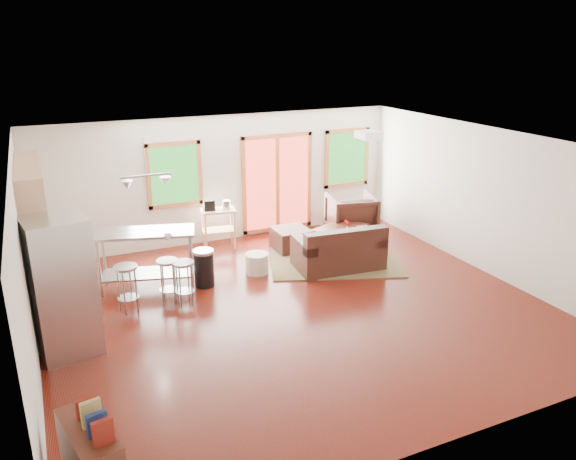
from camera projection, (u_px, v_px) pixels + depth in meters
name	position (u px, v px, depth m)	size (l,w,h in m)	color
floor	(296.00, 308.00, 8.89)	(7.50, 7.00, 0.02)	#3B0D08
ceiling	(297.00, 143.00, 8.04)	(7.50, 7.00, 0.02)	silver
back_wall	(223.00, 179.00, 11.48)	(7.50, 0.02, 2.60)	beige
left_wall	(24.00, 270.00, 6.98)	(0.02, 7.00, 2.60)	beige
right_wall	(487.00, 201.00, 9.95)	(0.02, 7.00, 2.60)	beige
front_wall	(451.00, 336.00, 5.45)	(7.50, 0.02, 2.60)	beige
window_left	(174.00, 175.00, 10.98)	(1.10, 0.05, 1.30)	#1B4E1A
french_doors	(277.00, 183.00, 11.98)	(1.60, 0.05, 2.10)	#A22D23
window_right	(347.00, 158.00, 12.52)	(1.10, 0.05, 1.30)	#1B4E1A
rug	(334.00, 260.00, 10.75)	(2.41, 1.85, 0.02)	#45633D
loveseat	(339.00, 251.00, 10.28)	(1.65, 1.03, 0.84)	black
coffee_table	(341.00, 230.00, 11.29)	(1.28, 1.06, 0.44)	#3B1910
armchair	(351.00, 213.00, 11.99)	(0.95, 0.89, 0.98)	black
ottoman	(291.00, 239.00, 11.22)	(0.67, 0.67, 0.45)	black
pouf	(257.00, 263.00, 10.12)	(0.42, 0.42, 0.37)	beige
vase	(347.00, 229.00, 10.94)	(0.22, 0.22, 0.28)	silver
book	(357.00, 221.00, 11.23)	(0.24, 0.03, 0.32)	maroon
cabinets	(46.00, 250.00, 8.68)	(0.64, 2.24, 2.30)	tan
refrigerator	(63.00, 286.00, 7.37)	(0.87, 0.85, 1.90)	#B7BABC
island	(146.00, 249.00, 9.34)	(1.73, 1.07, 1.02)	#B7BABC
cup	(168.00, 236.00, 9.03)	(0.13, 0.10, 0.13)	silver
bar_stool_a	(126.00, 278.00, 8.57)	(0.44, 0.44, 0.76)	#B7BABC
bar_stool_b	(168.00, 271.00, 8.89)	(0.44, 0.44, 0.73)	#B7BABC
bar_stool_c	(184.00, 273.00, 8.83)	(0.35, 0.35, 0.72)	#B7BABC
trash_can	(204.00, 268.00, 9.56)	(0.39, 0.39, 0.65)	black
kitchen_cart	(217.00, 215.00, 11.16)	(0.73, 0.53, 1.03)	tan
ceiling_flush	(369.00, 135.00, 9.21)	(0.35, 0.35, 0.12)	white
pendant_light	(146.00, 182.00, 8.81)	(0.80, 0.18, 0.79)	gray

